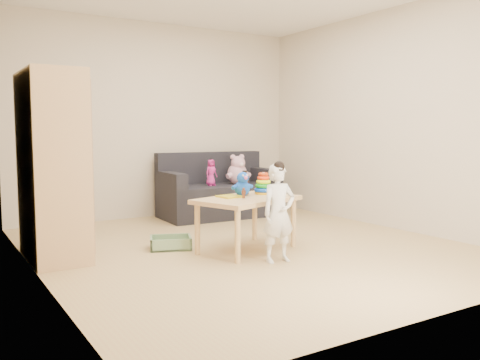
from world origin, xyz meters
TOP-DOWN VIEW (x-y plane):
  - room at (0.00, 0.00)m, footprint 4.50×4.50m
  - wardrobe at (-1.76, 0.54)m, footprint 0.47×0.94m
  - sofa at (0.64, 1.73)m, footprint 1.59×0.84m
  - play_table at (-0.10, -0.12)m, footprint 1.13×0.90m
  - storage_bin at (-0.70, 0.33)m, footprint 0.48×0.42m
  - toddler at (-0.10, -0.64)m, footprint 0.33×0.24m
  - pink_bear at (0.90, 1.69)m, footprint 0.33×0.30m
  - doll at (0.47, 1.66)m, footprint 0.19×0.15m
  - ring_stacker at (0.19, 0.03)m, footprint 0.19×0.19m
  - brown_bottle at (0.02, 0.12)m, footprint 0.08×0.08m
  - blue_plush at (-0.07, 0.01)m, footprint 0.24×0.21m
  - wooden_figure at (-0.16, -0.16)m, footprint 0.05×0.05m
  - yellow_book at (-0.23, -0.02)m, footprint 0.23×0.23m

SIDE VIEW (x-z plane):
  - storage_bin at x=-0.70m, z-range 0.00..0.12m
  - sofa at x=0.64m, z-range 0.00..0.44m
  - play_table at x=-0.10m, z-range 0.00..0.52m
  - toddler at x=-0.10m, z-range 0.00..0.85m
  - yellow_book at x=-0.23m, z-range 0.52..0.53m
  - wooden_figure at x=-0.16m, z-range 0.52..0.62m
  - ring_stacker at x=0.19m, z-range 0.50..0.72m
  - pink_bear at x=0.90m, z-range 0.44..0.78m
  - doll at x=0.47m, z-range 0.44..0.78m
  - brown_bottle at x=0.02m, z-range 0.50..0.74m
  - blue_plush at x=-0.07m, z-range 0.52..0.76m
  - wardrobe at x=-1.76m, z-range 0.00..1.68m
  - room at x=0.00m, z-range -0.95..3.55m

